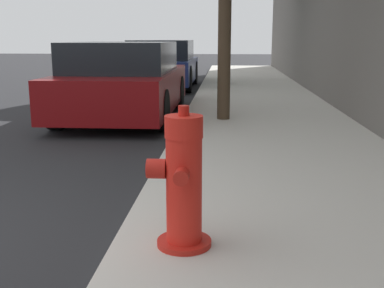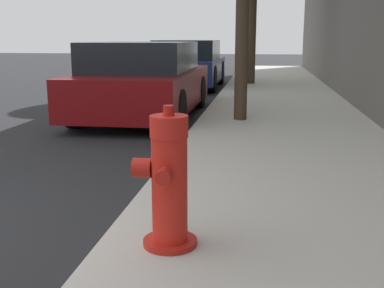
{
  "view_description": "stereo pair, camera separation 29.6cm",
  "coord_description": "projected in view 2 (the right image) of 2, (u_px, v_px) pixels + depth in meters",
  "views": [
    {
      "loc": [
        2.35,
        -2.58,
        1.43
      ],
      "look_at": [
        2.06,
        1.42,
        0.54
      ],
      "focal_mm": 45.0,
      "sensor_mm": 36.0,
      "label": 1
    },
    {
      "loc": [
        2.64,
        -2.55,
        1.43
      ],
      "look_at": [
        2.06,
        1.42,
        0.54
      ],
      "focal_mm": 45.0,
      "sensor_mm": 36.0,
      "label": 2
    }
  ],
  "objects": [
    {
      "name": "fire_hydrant",
      "position": [
        169.0,
        183.0,
        2.94
      ],
      "size": [
        0.4,
        0.41,
        0.88
      ],
      "color": "red",
      "rests_on": "sidewalk_slab"
    },
    {
      "name": "parked_car_near",
      "position": [
        144.0,
        81.0,
        8.69
      ],
      "size": [
        1.87,
        4.13,
        1.35
      ],
      "color": "maroon",
      "rests_on": "ground_plane"
    },
    {
      "name": "sidewalk_slab",
      "position": [
        320.0,
        283.0,
        2.71
      ],
      "size": [
        2.72,
        40.0,
        0.15
      ],
      "color": "beige",
      "rests_on": "ground_plane"
    },
    {
      "name": "parked_car_mid",
      "position": [
        188.0,
        65.0,
        13.79
      ],
      "size": [
        1.84,
        3.84,
        1.35
      ],
      "color": "navy",
      "rests_on": "ground_plane"
    }
  ]
}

